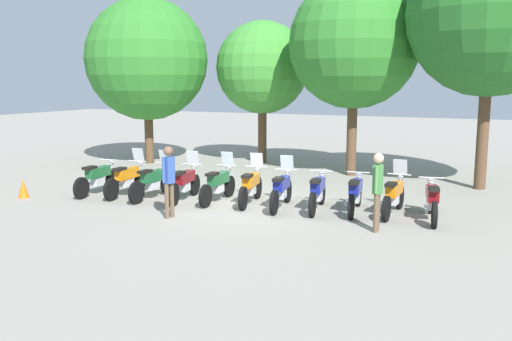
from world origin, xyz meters
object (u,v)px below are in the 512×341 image
(motorcycle_5, at_px, (251,186))
(tree_2, at_px, (354,43))
(person_1, at_px, (378,185))
(motorcycle_2, at_px, (153,181))
(motorcycle_7, at_px, (318,192))
(motorcycle_1, at_px, (127,178))
(tree_0, at_px, (147,59))
(traffic_cone, at_px, (23,189))
(tree_3, at_px, (491,14))
(motorcycle_6, at_px, (282,189))
(person_0, at_px, (169,175))
(motorcycle_3, at_px, (185,183))
(motorcycle_9, at_px, (394,195))
(motorcycle_8, at_px, (355,193))
(motorcycle_10, at_px, (432,200))
(tree_1, at_px, (262,68))
(motorcycle_0, at_px, (98,178))
(motorcycle_4, at_px, (218,184))

(motorcycle_5, xyz_separation_m, tree_2, (1.31, 5.86, 4.21))
(person_1, bearing_deg, motorcycle_2, 172.34)
(motorcycle_2, height_order, motorcycle_7, motorcycle_2)
(motorcycle_1, distance_m, tree_0, 7.67)
(tree_2, relative_size, traffic_cone, 12.85)
(motorcycle_7, xyz_separation_m, person_1, (1.90, -1.48, 0.58))
(motorcycle_5, bearing_deg, tree_3, -58.55)
(motorcycle_6, bearing_deg, person_0, 127.19)
(motorcycle_6, relative_size, person_1, 1.20)
(motorcycle_3, xyz_separation_m, tree_2, (3.25, 6.21, 4.21))
(motorcycle_5, distance_m, motorcycle_9, 3.90)
(tree_2, bearing_deg, motorcycle_2, -123.39)
(motorcycle_5, bearing_deg, motorcycle_8, -95.00)
(motorcycle_2, distance_m, tree_3, 11.38)
(motorcycle_6, height_order, motorcycle_10, motorcycle_6)
(tree_0, height_order, tree_3, tree_3)
(person_0, relative_size, tree_1, 0.31)
(motorcycle_7, distance_m, traffic_cone, 8.66)
(person_0, bearing_deg, traffic_cone, 12.49)
(tree_3, bearing_deg, motorcycle_1, -150.37)
(person_1, bearing_deg, motorcycle_6, 155.29)
(tree_0, xyz_separation_m, traffic_cone, (0.71, -7.39, -4.00))
(motorcycle_0, relative_size, motorcycle_8, 1.00)
(motorcycle_8, height_order, tree_3, tree_3)
(motorcycle_7, xyz_separation_m, motorcycle_8, (0.97, 0.20, 0.00))
(motorcycle_3, height_order, motorcycle_6, same)
(tree_2, bearing_deg, motorcycle_1, -129.28)
(motorcycle_3, distance_m, tree_0, 8.60)
(tree_2, bearing_deg, motorcycle_6, -93.28)
(motorcycle_4, bearing_deg, motorcycle_7, -89.32)
(motorcycle_9, relative_size, person_0, 1.20)
(motorcycle_4, bearing_deg, motorcycle_9, -86.74)
(motorcycle_4, relative_size, tree_2, 0.31)
(motorcycle_4, height_order, tree_0, tree_0)
(motorcycle_7, height_order, traffic_cone, motorcycle_7)
(person_0, bearing_deg, tree_1, -64.53)
(person_1, bearing_deg, motorcycle_0, 174.83)
(motorcycle_10, distance_m, tree_1, 11.18)
(motorcycle_0, height_order, motorcycle_9, motorcycle_9)
(motorcycle_7, height_order, motorcycle_9, motorcycle_9)
(motorcycle_0, relative_size, motorcycle_1, 1.00)
(tree_2, bearing_deg, motorcycle_4, -110.84)
(motorcycle_2, bearing_deg, tree_2, -32.61)
(motorcycle_2, xyz_separation_m, motorcycle_4, (1.94, 0.41, 0.00))
(motorcycle_1, height_order, motorcycle_8, motorcycle_1)
(motorcycle_8, distance_m, tree_1, 9.89)
(motorcycle_2, height_order, person_0, person_0)
(motorcycle_8, height_order, motorcycle_10, same)
(motorcycle_10, height_order, person_1, person_1)
(tree_0, bearing_deg, motorcycle_8, -26.89)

